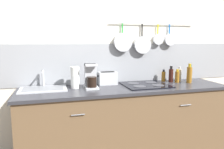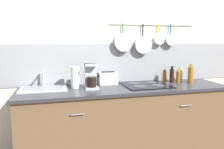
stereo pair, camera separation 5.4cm
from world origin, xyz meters
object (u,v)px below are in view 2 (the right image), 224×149
object	(u,v)px
toaster	(108,78)
bottle_olive_oil	(180,75)
bottle_vinegar	(172,75)
paper_towel_roll	(75,77)
coffee_maker	(91,78)
bottle_hot_sauce	(191,74)
bottle_dish_soap	(190,75)
bottle_cooking_wine	(164,76)
bottle_sesame_oil	(178,77)

from	to	relation	value
toaster	bottle_olive_oil	xyz separation A→B (m)	(1.01, -0.07, 0.01)
toaster	bottle_vinegar	distance (m)	0.88
paper_towel_roll	coffee_maker	xyz separation A→B (m)	(0.18, -0.06, -0.01)
bottle_olive_oil	bottle_hot_sauce	bearing A→B (deg)	-11.09
coffee_maker	bottle_hot_sauce	world-z (taller)	coffee_maker
paper_towel_roll	bottle_hot_sauce	size ratio (longest dim) A/B	1.09
paper_towel_roll	toaster	world-z (taller)	paper_towel_roll
coffee_maker	bottle_olive_oil	size ratio (longest dim) A/B	1.42
paper_towel_roll	bottle_olive_oil	distance (m)	1.44
bottle_olive_oil	bottle_dish_soap	size ratio (longest dim) A/B	0.79
bottle_vinegar	bottle_olive_oil	distance (m)	0.14
coffee_maker	bottle_hot_sauce	bearing A→B (deg)	3.26
paper_towel_roll	coffee_maker	size ratio (longest dim) A/B	0.88
bottle_vinegar	paper_towel_roll	bearing A→B (deg)	-178.34
coffee_maker	bottle_cooking_wine	world-z (taller)	coffee_maker
bottle_hot_sauce	bottle_vinegar	bearing A→B (deg)	176.05
paper_towel_roll	bottle_vinegar	xyz separation A→B (m)	(1.30, 0.04, -0.03)
bottle_sesame_oil	bottle_vinegar	bearing A→B (deg)	148.88
bottle_cooking_wine	bottle_olive_oil	distance (m)	0.22
bottle_sesame_oil	bottle_hot_sauce	bearing A→B (deg)	6.05
coffee_maker	bottle_sesame_oil	xyz separation A→B (m)	(1.19, 0.06, -0.04)
paper_towel_roll	bottle_cooking_wine	distance (m)	1.24
coffee_maker	bottle_cooking_wine	distance (m)	1.07
bottle_cooking_wine	bottle_dish_soap	size ratio (longest dim) A/B	0.64
toaster	bottle_hot_sauce	bearing A→B (deg)	-4.71
bottle_hot_sauce	bottle_sesame_oil	bearing A→B (deg)	-173.95
bottle_olive_oil	coffee_maker	bearing A→B (deg)	-175.06
bottle_sesame_oil	bottle_hot_sauce	xyz separation A→B (m)	(0.21, 0.02, 0.02)
paper_towel_roll	bottle_olive_oil	size ratio (longest dim) A/B	1.24
bottle_olive_oil	bottle_dish_soap	bearing A→B (deg)	-59.27
bottle_vinegar	bottle_olive_oil	world-z (taller)	bottle_vinegar
bottle_hot_sauce	bottle_cooking_wine	bearing A→B (deg)	164.50
bottle_dish_soap	bottle_hot_sauce	distance (m)	0.12
bottle_cooking_wine	bottle_vinegar	bearing A→B (deg)	-48.79
bottle_cooking_wine	coffee_maker	bearing A→B (deg)	-170.41
coffee_maker	bottle_cooking_wine	bearing A→B (deg)	9.59
coffee_maker	bottle_vinegar	xyz separation A→B (m)	(1.12, 0.10, -0.02)
bottle_cooking_wine	bottle_dish_soap	xyz separation A→B (m)	(0.28, -0.19, 0.04)
bottle_olive_oil	bottle_hot_sauce	world-z (taller)	bottle_hot_sauce
bottle_olive_oil	bottle_dish_soap	xyz separation A→B (m)	(0.07, -0.12, 0.02)
bottle_hot_sauce	coffee_maker	bearing A→B (deg)	-176.74
toaster	bottle_cooking_wine	world-z (taller)	toaster
bottle_sesame_oil	bottle_olive_oil	xyz separation A→B (m)	(0.07, 0.05, 0.01)
toaster	bottle_cooking_wine	distance (m)	0.80
paper_towel_roll	bottle_cooking_wine	bearing A→B (deg)	5.37
bottle_sesame_oil	bottle_olive_oil	size ratio (longest dim) A/B	0.88
paper_towel_roll	bottle_vinegar	bearing A→B (deg)	1.66
bottle_cooking_wine	bottle_vinegar	world-z (taller)	bottle_vinegar
bottle_vinegar	bottle_olive_oil	bearing A→B (deg)	3.84
bottle_cooking_wine	bottle_vinegar	size ratio (longest dim) A/B	0.75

